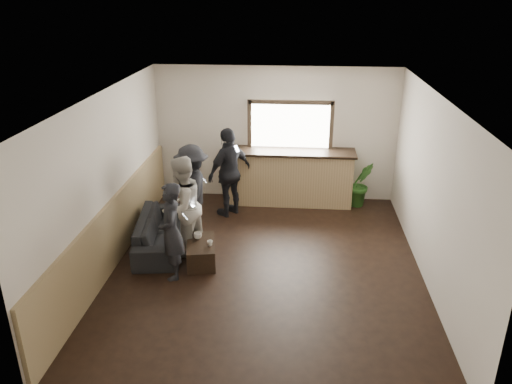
# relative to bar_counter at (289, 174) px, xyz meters

# --- Properties ---
(ground) EXTENTS (5.00, 6.00, 0.01)m
(ground) POSITION_rel_bar_counter_xyz_m (-0.30, -2.70, -0.64)
(ground) COLOR black
(room_shell) EXTENTS (5.01, 6.01, 2.80)m
(room_shell) POSITION_rel_bar_counter_xyz_m (-1.04, -2.70, 0.83)
(room_shell) COLOR silver
(room_shell) RESTS_ON ground
(bar_counter) EXTENTS (2.70, 0.68, 2.13)m
(bar_counter) POSITION_rel_bar_counter_xyz_m (0.00, 0.00, 0.00)
(bar_counter) COLOR #A18257
(bar_counter) RESTS_ON ground
(sofa) EXTENTS (1.01, 2.01, 0.56)m
(sofa) POSITION_rel_bar_counter_xyz_m (-2.17, -2.13, -0.36)
(sofa) COLOR black
(sofa) RESTS_ON ground
(coffee_table) EXTENTS (0.60, 0.88, 0.36)m
(coffee_table) POSITION_rel_bar_counter_xyz_m (-1.37, -2.63, -0.46)
(coffee_table) COLOR black
(coffee_table) RESTS_ON ground
(cup_a) EXTENTS (0.17, 0.17, 0.11)m
(cup_a) POSITION_rel_bar_counter_xyz_m (-1.44, -2.50, -0.23)
(cup_a) COLOR silver
(cup_a) RESTS_ON coffee_table
(cup_b) EXTENTS (0.11, 0.11, 0.09)m
(cup_b) POSITION_rel_bar_counter_xyz_m (-1.20, -2.73, -0.24)
(cup_b) COLOR silver
(cup_b) RESTS_ON coffee_table
(potted_plant) EXTENTS (0.63, 0.56, 0.96)m
(potted_plant) POSITION_rel_bar_counter_xyz_m (1.48, -0.05, -0.16)
(potted_plant) COLOR #2D6623
(potted_plant) RESTS_ON ground
(person_a) EXTENTS (0.52, 0.65, 1.56)m
(person_a) POSITION_rel_bar_counter_xyz_m (-1.72, -3.09, 0.14)
(person_a) COLOR black
(person_a) RESTS_ON ground
(person_b) EXTENTS (0.96, 1.05, 1.73)m
(person_b) POSITION_rel_bar_counter_xyz_m (-1.72, -2.35, 0.22)
(person_b) COLOR #B8B2A6
(person_b) RESTS_ON ground
(person_c) EXTENTS (0.82, 1.17, 1.66)m
(person_c) POSITION_rel_bar_counter_xyz_m (-1.72, -1.48, 0.19)
(person_c) COLOR black
(person_c) RESTS_ON ground
(person_d) EXTENTS (1.00, 1.08, 1.78)m
(person_d) POSITION_rel_bar_counter_xyz_m (-1.15, -0.70, 0.25)
(person_d) COLOR black
(person_d) RESTS_ON ground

